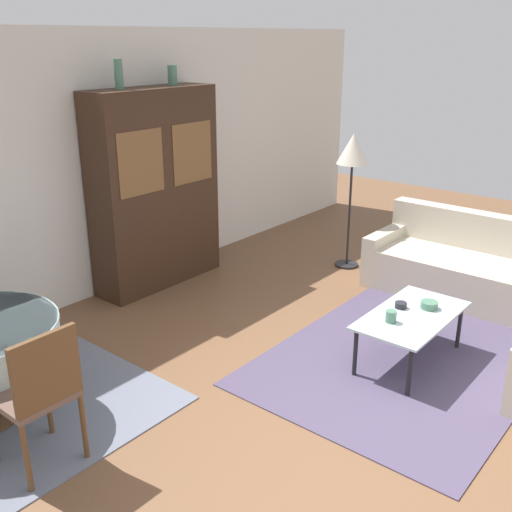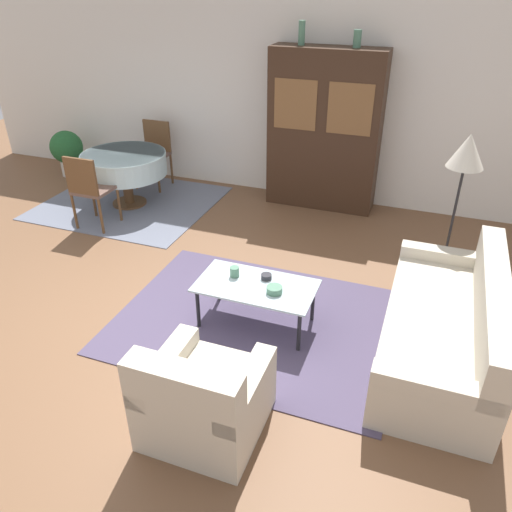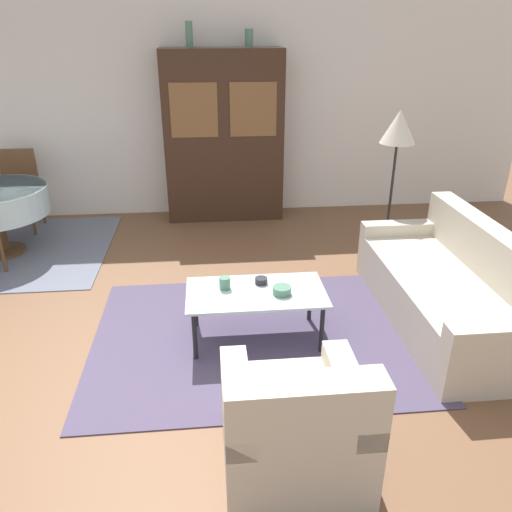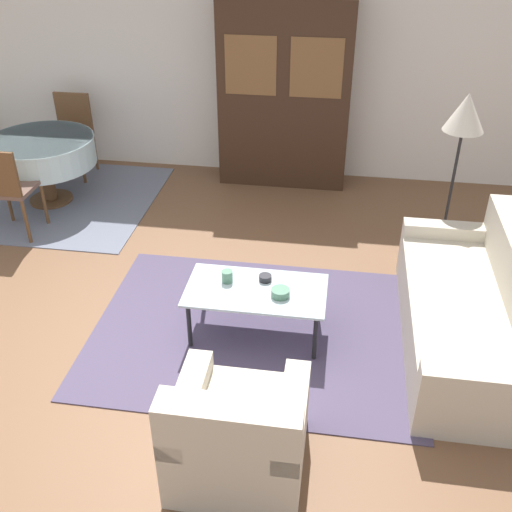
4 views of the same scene
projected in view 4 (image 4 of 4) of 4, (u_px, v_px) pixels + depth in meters
name	position (u px, v px, depth m)	size (l,w,h in m)	color
ground_plane	(123.00, 352.00, 4.70)	(14.00, 14.00, 0.00)	brown
wall_back	(213.00, 60.00, 7.01)	(10.00, 0.06, 2.70)	silver
area_rug	(256.00, 331.00, 4.92)	(2.66, 2.00, 0.01)	#4C425B
dining_rug	(51.00, 199.00, 6.93)	(2.36, 2.08, 0.01)	slate
couch	(473.00, 314.00, 4.63)	(0.90, 2.06, 0.84)	beige
armchair	(238.00, 435.00, 3.61)	(0.80, 0.80, 0.81)	beige
coffee_table	(256.00, 294.00, 4.68)	(1.10, 0.59, 0.43)	black
display_cabinet	(285.00, 95.00, 6.83)	(1.49, 0.45, 2.12)	#382316
dining_table	(42.00, 152.00, 6.58)	(1.16, 1.16, 0.75)	brown
dining_chair_near	(6.00, 186.00, 5.93)	(0.44, 0.44, 0.97)	brown
dining_chair_far	(72.00, 129.00, 7.26)	(0.44, 0.44, 0.97)	brown
floor_lamp	(464.00, 120.00, 5.30)	(0.36, 0.36, 1.58)	black
cup	(227.00, 276.00, 4.72)	(0.09, 0.09, 0.10)	#4C7A60
bowl	(280.00, 293.00, 4.57)	(0.14, 0.14, 0.06)	#4C7A60
bowl_small	(265.00, 278.00, 4.75)	(0.10, 0.10, 0.05)	#232328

